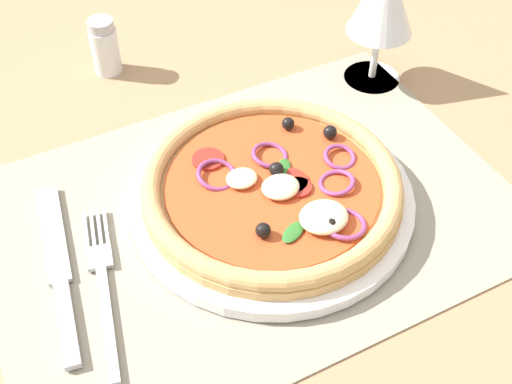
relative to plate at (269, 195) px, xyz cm
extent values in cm
cube|color=#9E7A56|center=(-2.33, -0.49, -2.22)|extent=(190.00, 140.00, 2.40)
cube|color=gray|center=(-2.33, -0.49, -0.82)|extent=(48.62, 34.02, 0.40)
cylinder|color=white|center=(0.00, 0.00, 0.00)|extent=(26.57, 26.57, 1.24)
cylinder|color=tan|center=(0.00, 0.00, 1.12)|extent=(24.19, 24.19, 1.00)
torus|color=tan|center=(0.00, 0.00, 1.98)|extent=(24.05, 24.05, 1.80)
cylinder|color=#C64C23|center=(0.00, 0.00, 1.77)|extent=(19.84, 19.84, 0.30)
ellipsoid|color=beige|center=(0.27, -1.64, 2.45)|extent=(3.52, 3.17, 1.06)
ellipsoid|color=beige|center=(1.78, -6.63, 2.58)|extent=(4.38, 3.94, 1.31)
ellipsoid|color=beige|center=(-2.45, 1.02, 2.36)|extent=(2.95, 2.65, 0.88)
sphere|color=black|center=(1.87, -7.66, 2.56)|extent=(1.28, 1.28, 1.28)
sphere|color=black|center=(0.95, 0.41, 2.60)|extent=(1.36, 1.36, 1.36)
sphere|color=black|center=(-3.57, -5.60, 2.60)|extent=(1.35, 1.35, 1.35)
sphere|color=black|center=(8.08, 2.59, 2.60)|extent=(1.36, 1.36, 1.36)
sphere|color=black|center=(5.10, 5.64, 2.56)|extent=(1.28, 1.28, 1.28)
torus|color=#8E3D75|center=(3.11, -7.80, 2.17)|extent=(4.04, 4.01, 1.07)
torus|color=#8E3D75|center=(-4.09, 2.65, 2.17)|extent=(3.94, 3.86, 1.53)
torus|color=#8E3D75|center=(5.24, -3.28, 2.17)|extent=(3.47, 3.42, 1.26)
torus|color=#8E3D75|center=(7.30, -0.09, 2.17)|extent=(3.17, 3.16, 1.12)
torus|color=#8E3D75|center=(1.52, 2.80, 2.17)|extent=(3.61, 3.58, 1.16)
cylinder|color=#A3281E|center=(-3.90, 5.03, 2.07)|extent=(3.06, 3.06, 0.30)
cylinder|color=#A3281E|center=(1.85, -2.11, 2.07)|extent=(2.51, 2.51, 0.30)
cylinder|color=#A3281E|center=(1.58, -1.10, 2.07)|extent=(3.28, 3.28, 0.30)
ellipsoid|color=#2D6B28|center=(-1.19, -6.58, 2.12)|extent=(3.13, 2.60, 0.30)
ellipsoid|color=#2D6B28|center=(1.76, 0.61, 2.12)|extent=(2.84, 3.06, 0.30)
cube|color=#B2B5BA|center=(-18.01, -6.24, -0.40)|extent=(3.32, 11.09, 0.44)
cube|color=#B2B5BA|center=(-16.51, 0.43, -0.40)|extent=(2.70, 2.94, 0.44)
cube|color=#B2B5BA|center=(-14.88, 3.57, -0.40)|extent=(1.26, 4.29, 0.44)
cube|color=#B2B5BA|center=(-15.47, 3.70, -0.40)|extent=(1.26, 4.29, 0.44)
cube|color=#B2B5BA|center=(-16.05, 3.83, -0.40)|extent=(1.26, 4.29, 0.44)
cube|color=#B2B5BA|center=(-16.64, 3.96, -0.40)|extent=(1.26, 4.29, 0.44)
cube|color=#B2B5BA|center=(-20.95, -4.85, -0.31)|extent=(2.62, 8.50, 0.62)
cube|color=#B2B5BA|center=(-19.37, 5.03, -0.40)|extent=(3.82, 11.77, 0.44)
cylinder|color=silver|center=(19.74, 11.88, -0.82)|extent=(6.40, 6.40, 0.40)
cylinder|color=silver|center=(19.74, 11.88, 2.38)|extent=(0.80, 0.80, 6.00)
cone|color=red|center=(19.74, 11.88, 8.73)|extent=(5.20, 5.20, 5.90)
cylinder|color=silver|center=(-6.75, 27.20, 1.73)|extent=(3.20, 3.20, 5.50)
cylinder|color=#ADADB2|center=(-6.75, 27.20, 5.08)|extent=(2.88, 2.88, 1.20)
camera|label=1|loc=(-20.94, -38.08, 45.60)|focal=46.94mm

